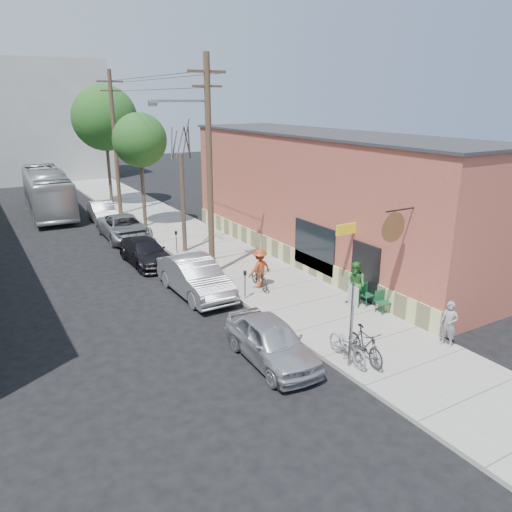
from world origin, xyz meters
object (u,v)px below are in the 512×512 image
tree_leafy_mid (140,140)px  bus (47,192)px  car_1 (195,277)px  parking_meter_far (176,238)px  patio_chair_a (367,295)px  patron_green (355,284)px  utility_pole_near (208,164)px  car_3 (124,228)px  tree_leafy_far (105,118)px  parking_meter_near (245,280)px  tree_bare (183,203)px  sign_post (352,317)px  patio_chair_b (383,302)px  parked_bike_b (348,346)px  car_4 (102,212)px  parked_bike_a (365,345)px  car_0 (271,341)px  cyclist (260,268)px  car_2 (146,252)px  patron_grey (449,324)px

tree_leafy_mid → bus: 10.22m
car_1 → parking_meter_far: bearing=75.1°
patio_chair_a → patron_green: bearing=154.2°
utility_pole_near → patio_chair_a: 9.09m
car_3 → tree_leafy_far: bearing=80.8°
parking_meter_near → tree_leafy_mid: bearing=87.8°
tree_bare → tree_leafy_far: size_ratio=0.59×
sign_post → bus: size_ratio=0.24×
patio_chair_b → car_1: size_ratio=0.18×
parked_bike_b → car_1: size_ratio=0.39×
car_1 → bus: (-2.72, 20.70, 0.79)m
utility_pole_near → car_1: 5.16m
parked_bike_b → car_3: 18.66m
patio_chair_a → patron_green: size_ratio=0.47×
tree_bare → tree_leafy_mid: size_ratio=0.73×
car_4 → sign_post: bearing=-82.9°
parked_bike_a → car_0: bearing=152.8°
car_1 → car_4: car_1 is taller
patron_green → utility_pole_near: bearing=-159.0°
parking_meter_far → car_1: size_ratio=0.25×
utility_pole_near → parked_bike_a: utility_pole_near is taller
parking_meter_far → tree_leafy_mid: size_ratio=0.17×
tree_leafy_mid → tree_leafy_far: tree_leafy_far is taller
sign_post → car_1: bearing=100.5°
sign_post → tree_bare: (0.45, 14.27, 1.00)m
car_1 → car_4: bearing=89.3°
patron_green → car_0: bearing=-76.4°
car_1 → utility_pole_near: bearing=46.6°
patio_chair_b → car_4: (-5.40, 21.65, 0.11)m
car_0 → parking_meter_near: bearing=73.0°
patron_green → cyclist: (-2.25, 3.77, -0.04)m
sign_post → parking_meter_far: (-0.10, 14.10, -0.85)m
bus → tree_leafy_mid: bearing=-56.3°
car_4 → car_2: bearing=-89.1°
patron_grey → parked_bike_a: bearing=-121.6°
sign_post → tree_bare: bearing=88.2°
cyclist → car_3: size_ratio=0.34×
cyclist → tree_leafy_far: bearing=-97.0°
tree_leafy_mid → car_3: tree_leafy_mid is taller
patio_chair_b → patio_chair_a: bearing=95.5°
parking_meter_near → car_1: 2.35m
car_4 → parking_meter_far: bearing=-78.3°
patron_green → parked_bike_b: bearing=-50.4°
car_2 → parked_bike_a: bearing=-79.7°
parked_bike_a → car_0: 3.01m
tree_leafy_mid → car_1: (-2.00, -12.61, -4.89)m
utility_pole_near → patron_green: utility_pole_near is taller
utility_pole_near → tree_leafy_far: size_ratio=1.10×
parking_meter_near → tree_leafy_far: size_ratio=0.14×
parked_bike_a → car_3: 19.04m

